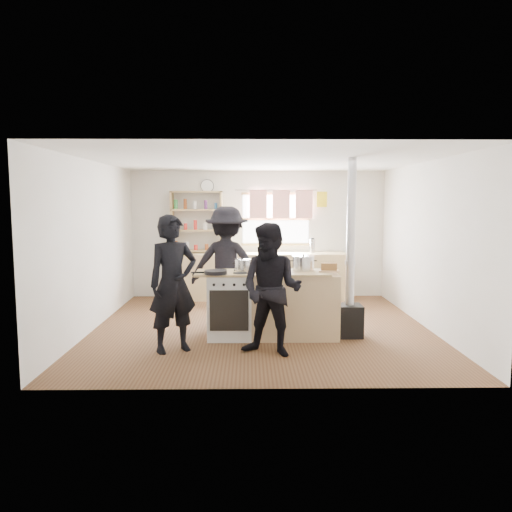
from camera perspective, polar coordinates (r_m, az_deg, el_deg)
name	(u,v)px	position (r m, az deg, el deg)	size (l,w,h in m)	color
ground	(261,327)	(7.65, 0.58, -8.17)	(5.00, 5.00, 0.01)	brown
back_counter	(258,276)	(9.74, 0.26, -2.30)	(3.40, 0.55, 0.90)	tan
shelving_unit	(197,221)	(9.81, -6.79, 3.95)	(1.00, 0.28, 1.20)	tan
thermos	(312,246)	(9.74, 6.46, 1.14)	(0.10, 0.10, 0.27)	silver
cooking_island	(272,304)	(7.01, 1.89, -5.56)	(1.97, 0.64, 0.93)	silver
skillet_greens	(216,272)	(6.72, -4.63, -1.84)	(0.32, 0.32, 0.05)	black
roast_tray	(266,269)	(6.93, 1.17, -1.50)	(0.34, 0.31, 0.06)	silver
stockpot_stove	(243,265)	(7.02, -1.53, -1.03)	(0.23, 0.23, 0.18)	silver
stockpot_counter	(303,263)	(7.08, 5.43, -0.80)	(0.32, 0.32, 0.23)	silver
bread_board	(329,268)	(7.00, 8.34, -1.36)	(0.31, 0.24, 0.12)	tan
flue_heater	(350,290)	(7.13, 10.66, -3.87)	(0.35, 0.35, 2.50)	black
person_near_left	(173,284)	(6.38, -9.46, -3.15)	(0.63, 0.42, 1.74)	black
person_near_right	(271,290)	(6.13, 1.78, -3.89)	(0.80, 0.62, 1.64)	black
person_far	(227,264)	(7.91, -3.35, -0.94)	(1.18, 0.68, 1.82)	black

